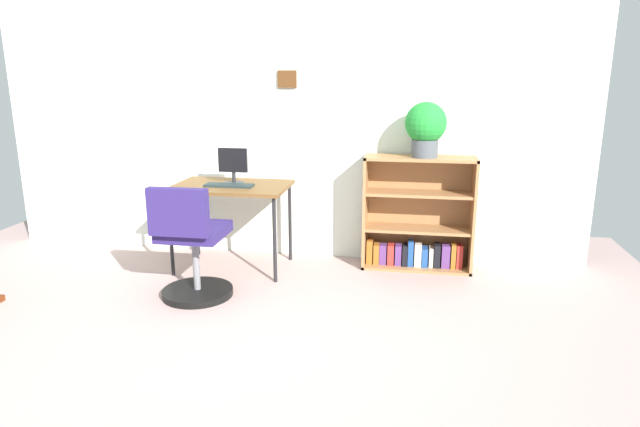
{
  "coord_description": "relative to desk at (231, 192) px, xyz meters",
  "views": [
    {
      "loc": [
        1.12,
        -2.56,
        1.6
      ],
      "look_at": [
        0.44,
        1.48,
        0.55
      ],
      "focal_mm": 30.77,
      "sensor_mm": 36.0,
      "label": 1
    }
  ],
  "objects": [
    {
      "name": "ground_plane",
      "position": [
        0.34,
        -1.67,
        -0.66
      ],
      "size": [
        6.24,
        6.24,
        0.0
      ],
      "primitive_type": "plane",
      "color": "#AD908C"
    },
    {
      "name": "office_chair",
      "position": [
        -0.07,
        -0.69,
        -0.28
      ],
      "size": [
        0.52,
        0.55,
        0.86
      ],
      "color": "black",
      "rests_on": "ground_plane"
    },
    {
      "name": "wall_back",
      "position": [
        0.34,
        0.48,
        0.56
      ],
      "size": [
        5.2,
        0.12,
        2.43
      ],
      "color": "silver",
      "rests_on": "ground_plane"
    },
    {
      "name": "potted_plant_on_shelf",
      "position": [
        1.55,
        0.23,
        0.54
      ],
      "size": [
        0.33,
        0.33,
        0.44
      ],
      "color": "#474C51",
      "rests_on": "bookshelf_low"
    },
    {
      "name": "keyboard",
      "position": [
        0.01,
        -0.07,
        0.07
      ],
      "size": [
        0.39,
        0.13,
        0.02
      ],
      "primitive_type": "cube",
      "color": "#1F2C2E",
      "rests_on": "desk"
    },
    {
      "name": "monitor",
      "position": [
        0.01,
        0.04,
        0.21
      ],
      "size": [
        0.24,
        0.16,
        0.3
      ],
      "color": "#262628",
      "rests_on": "desk"
    },
    {
      "name": "bookshelf_low",
      "position": [
        1.52,
        0.29,
        -0.25
      ],
      "size": [
        0.9,
        0.3,
        0.95
      ],
      "color": "#9B6C41",
      "rests_on": "ground_plane"
    },
    {
      "name": "desk",
      "position": [
        0.0,
        0.0,
        0.0
      ],
      "size": [
        0.94,
        0.63,
        0.72
      ],
      "color": "brown",
      "rests_on": "ground_plane"
    }
  ]
}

